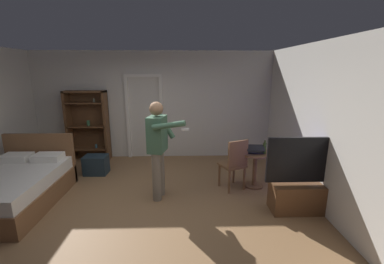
{
  "coord_description": "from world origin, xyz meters",
  "views": [
    {
      "loc": [
        0.78,
        -3.81,
        2.24
      ],
      "look_at": [
        0.9,
        0.45,
        1.18
      ],
      "focal_mm": 23.8,
      "sensor_mm": 36.0,
      "label": 1
    }
  ],
  "objects_px": {
    "laptop": "(255,150)",
    "wooden_chair": "(235,162)",
    "suitcase_dark": "(96,165)",
    "side_table": "(255,163)",
    "bed": "(15,187)",
    "person_blue_shirt": "(158,144)",
    "tv_flatscreen": "(303,189)",
    "bookshelf": "(88,123)",
    "bottle_on_table": "(265,148)"
  },
  "relations": [
    {
      "from": "laptop",
      "to": "wooden_chair",
      "type": "relative_size",
      "value": 0.36
    },
    {
      "from": "suitcase_dark",
      "to": "side_table",
      "type": "bearing_deg",
      "value": -10.56
    },
    {
      "from": "bed",
      "to": "person_blue_shirt",
      "type": "relative_size",
      "value": 1.12
    },
    {
      "from": "tv_flatscreen",
      "to": "person_blue_shirt",
      "type": "xyz_separation_m",
      "value": [
        -2.34,
        0.52,
        0.62
      ]
    },
    {
      "from": "bookshelf",
      "to": "side_table",
      "type": "relative_size",
      "value": 2.49
    },
    {
      "from": "suitcase_dark",
      "to": "laptop",
      "type": "bearing_deg",
      "value": -11.4
    },
    {
      "from": "bookshelf",
      "to": "person_blue_shirt",
      "type": "height_order",
      "value": "bookshelf"
    },
    {
      "from": "laptop",
      "to": "bottle_on_table",
      "type": "bearing_deg",
      "value": -11.99
    },
    {
      "from": "wooden_chair",
      "to": "bookshelf",
      "type": "bearing_deg",
      "value": 151.62
    },
    {
      "from": "side_table",
      "to": "person_blue_shirt",
      "type": "height_order",
      "value": "person_blue_shirt"
    },
    {
      "from": "tv_flatscreen",
      "to": "person_blue_shirt",
      "type": "relative_size",
      "value": 0.72
    },
    {
      "from": "bottle_on_table",
      "to": "person_blue_shirt",
      "type": "relative_size",
      "value": 0.15
    },
    {
      "from": "tv_flatscreen",
      "to": "bookshelf",
      "type": "bearing_deg",
      "value": 148.93
    },
    {
      "from": "bed",
      "to": "laptop",
      "type": "height_order",
      "value": "bed"
    },
    {
      "from": "bottle_on_table",
      "to": "wooden_chair",
      "type": "height_order",
      "value": "wooden_chair"
    },
    {
      "from": "bed",
      "to": "tv_flatscreen",
      "type": "relative_size",
      "value": 1.55
    },
    {
      "from": "bed",
      "to": "wooden_chair",
      "type": "bearing_deg",
      "value": 6.31
    },
    {
      "from": "bottle_on_table",
      "to": "bookshelf",
      "type": "bearing_deg",
      "value": 155.85
    },
    {
      "from": "bed",
      "to": "person_blue_shirt",
      "type": "distance_m",
      "value": 2.52
    },
    {
      "from": "tv_flatscreen",
      "to": "wooden_chair",
      "type": "height_order",
      "value": "tv_flatscreen"
    },
    {
      "from": "bookshelf",
      "to": "bed",
      "type": "bearing_deg",
      "value": -101.95
    },
    {
      "from": "side_table",
      "to": "wooden_chair",
      "type": "xyz_separation_m",
      "value": [
        -0.43,
        -0.13,
        0.08
      ]
    },
    {
      "from": "wooden_chair",
      "to": "tv_flatscreen",
      "type": "bearing_deg",
      "value": -39.36
    },
    {
      "from": "bed",
      "to": "wooden_chair",
      "type": "relative_size",
      "value": 1.94
    },
    {
      "from": "side_table",
      "to": "bottle_on_table",
      "type": "distance_m",
      "value": 0.37
    },
    {
      "from": "tv_flatscreen",
      "to": "wooden_chair",
      "type": "bearing_deg",
      "value": 140.64
    },
    {
      "from": "bed",
      "to": "suitcase_dark",
      "type": "bearing_deg",
      "value": 53.62
    },
    {
      "from": "bookshelf",
      "to": "laptop",
      "type": "distance_m",
      "value": 4.1
    },
    {
      "from": "side_table",
      "to": "wooden_chair",
      "type": "bearing_deg",
      "value": -162.67
    },
    {
      "from": "wooden_chair",
      "to": "bed",
      "type": "bearing_deg",
      "value": -173.69
    },
    {
      "from": "bed",
      "to": "suitcase_dark",
      "type": "xyz_separation_m",
      "value": [
        0.93,
        1.26,
        -0.1
      ]
    },
    {
      "from": "bed",
      "to": "bookshelf",
      "type": "xyz_separation_m",
      "value": [
        0.47,
        2.22,
        0.64
      ]
    },
    {
      "from": "side_table",
      "to": "laptop",
      "type": "distance_m",
      "value": 0.29
    },
    {
      "from": "wooden_chair",
      "to": "person_blue_shirt",
      "type": "xyz_separation_m",
      "value": [
        -1.38,
        -0.26,
        0.45
      ]
    },
    {
      "from": "tv_flatscreen",
      "to": "suitcase_dark",
      "type": "relative_size",
      "value": 2.55
    },
    {
      "from": "bed",
      "to": "side_table",
      "type": "distance_m",
      "value": 4.27
    },
    {
      "from": "tv_flatscreen",
      "to": "laptop",
      "type": "distance_m",
      "value": 1.1
    },
    {
      "from": "bookshelf",
      "to": "wooden_chair",
      "type": "xyz_separation_m",
      "value": [
        3.33,
        -1.8,
        -0.4
      ]
    },
    {
      "from": "bed",
      "to": "suitcase_dark",
      "type": "distance_m",
      "value": 1.56
    },
    {
      "from": "laptop",
      "to": "bottle_on_table",
      "type": "xyz_separation_m",
      "value": [
        0.17,
        -0.04,
        0.05
      ]
    },
    {
      "from": "bottle_on_table",
      "to": "suitcase_dark",
      "type": "xyz_separation_m",
      "value": [
        -3.44,
        0.78,
        -0.6
      ]
    },
    {
      "from": "bookshelf",
      "to": "bottle_on_table",
      "type": "relative_size",
      "value": 6.86
    },
    {
      "from": "laptop",
      "to": "person_blue_shirt",
      "type": "height_order",
      "value": "person_blue_shirt"
    },
    {
      "from": "bookshelf",
      "to": "wooden_chair",
      "type": "relative_size",
      "value": 1.76
    },
    {
      "from": "person_blue_shirt",
      "to": "wooden_chair",
      "type": "bearing_deg",
      "value": 10.64
    },
    {
      "from": "bookshelf",
      "to": "suitcase_dark",
      "type": "bearing_deg",
      "value": -64.7
    },
    {
      "from": "tv_flatscreen",
      "to": "laptop",
      "type": "height_order",
      "value": "tv_flatscreen"
    },
    {
      "from": "wooden_chair",
      "to": "side_table",
      "type": "bearing_deg",
      "value": 17.33
    },
    {
      "from": "bookshelf",
      "to": "side_table",
      "type": "height_order",
      "value": "bookshelf"
    },
    {
      "from": "bottle_on_table",
      "to": "wooden_chair",
      "type": "xyz_separation_m",
      "value": [
        -0.57,
        -0.05,
        -0.26
      ]
    }
  ]
}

